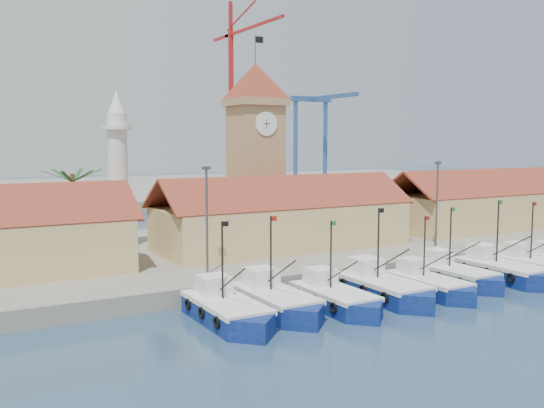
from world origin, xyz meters
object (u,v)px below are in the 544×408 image
boat_4 (431,286)px  minaret (118,169)px  boat_0 (228,313)px  clock_tower (255,147)px

boat_4 → minaret: size_ratio=0.55×
boat_0 → boat_4: size_ratio=1.10×
clock_tower → minaret: bearing=172.4°
clock_tower → minaret: (-15.00, 2.00, -2.23)m
boat_0 → clock_tower: (14.39, 23.12, 11.19)m
boat_4 → clock_tower: 26.85m
boat_0 → minaret: minaret is taller
boat_0 → minaret: size_ratio=0.60×
boat_4 → minaret: (-18.52, 26.13, 9.02)m
minaret → boat_4: bearing=-54.7°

